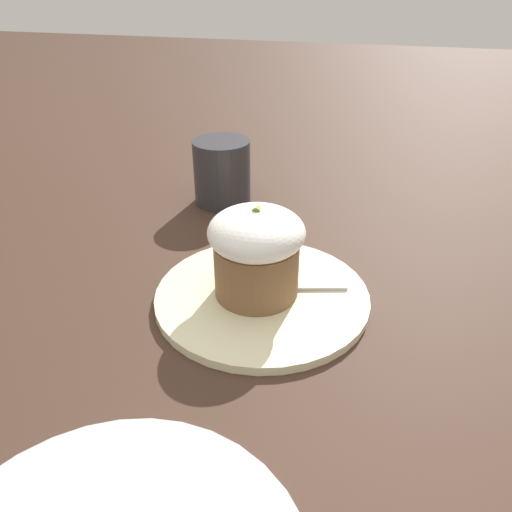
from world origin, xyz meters
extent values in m
plane|color=#3D281E|center=(0.00, 0.00, 0.00)|extent=(4.00, 4.00, 0.00)
cylinder|color=beige|center=(0.00, 0.00, 0.01)|extent=(0.25, 0.25, 0.01)
cylinder|color=brown|center=(0.00, 0.01, 0.04)|extent=(0.10, 0.10, 0.06)
ellipsoid|color=white|center=(0.00, 0.01, 0.09)|extent=(0.11, 0.11, 0.05)
cone|color=orange|center=(0.01, 0.01, 0.11)|extent=(0.02, 0.01, 0.01)
sphere|color=green|center=(0.00, 0.01, 0.11)|extent=(0.01, 0.01, 0.01)
cube|color=#B7B7BC|center=(0.02, -0.06, 0.01)|extent=(0.03, 0.08, 0.00)
ellipsoid|color=#B7B7BC|center=(0.01, 0.00, 0.01)|extent=(0.05, 0.06, 0.01)
cylinder|color=#2D2D33|center=(0.25, 0.12, 0.05)|extent=(0.09, 0.09, 0.10)
torus|color=#2D2D33|center=(0.30, 0.12, 0.05)|extent=(0.06, 0.01, 0.06)
camera|label=1|loc=(-0.46, -0.11, 0.34)|focal=35.00mm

